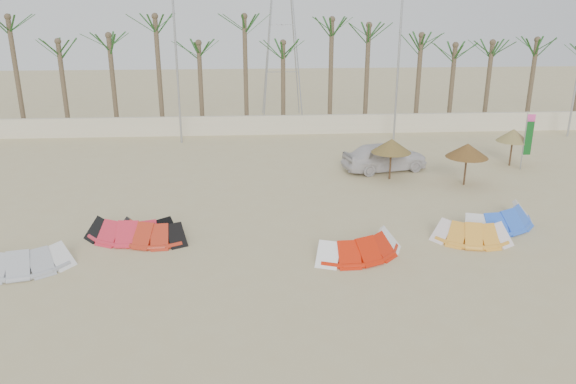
{
  "coord_description": "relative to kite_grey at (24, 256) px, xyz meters",
  "views": [
    {
      "loc": [
        -1.47,
        -15.93,
        8.93
      ],
      "look_at": [
        0.0,
        6.0,
        1.3
      ],
      "focal_mm": 35.0,
      "sensor_mm": 36.0,
      "label": 1
    }
  ],
  "objects": [
    {
      "name": "pylon",
      "position": [
        10.47,
        25.66,
        -0.42
      ],
      "size": [
        3.0,
        3.0,
        14.0
      ],
      "primitive_type": null,
      "color": "#A5A8AD",
      "rests_on": "ground"
    },
    {
      "name": "kite_blue",
      "position": [
        18.11,
        2.74,
        0.0
      ],
      "size": [
        4.1,
        2.9,
        0.9
      ],
      "color": "blue",
      "rests_on": "ground"
    },
    {
      "name": "kite_red_right",
      "position": [
        11.85,
        0.36,
        0.0
      ],
      "size": [
        3.86,
        2.66,
        0.9
      ],
      "color": "red",
      "rests_on": "ground"
    },
    {
      "name": "kite_orange",
      "position": [
        16.37,
        1.29,
        -0.0
      ],
      "size": [
        3.17,
        2.07,
        0.9
      ],
      "color": "#F5A332",
      "rests_on": "ground"
    },
    {
      "name": "ground",
      "position": [
        9.47,
        -2.34,
        -0.42
      ],
      "size": [
        120.0,
        120.0,
        0.0
      ],
      "primitive_type": "plane",
      "color": "tan",
      "rests_on": "ground"
    },
    {
      "name": "car",
      "position": [
        15.19,
        10.65,
        0.36
      ],
      "size": [
        4.87,
        2.81,
        1.56
      ],
      "primitive_type": "imported",
      "rotation": [
        0.0,
        0.0,
        1.8
      ],
      "color": "silver",
      "rests_on": "ground"
    },
    {
      "name": "flag_green",
      "position": [
        22.9,
        10.33,
        1.25
      ],
      "size": [
        0.45,
        0.04,
        2.82
      ],
      "color": "#A5A8AD",
      "rests_on": "ground"
    },
    {
      "name": "parasol_left",
      "position": [
        15.13,
        9.11,
        1.37
      ],
      "size": [
        2.06,
        2.06,
        2.14
      ],
      "color": "#4C331E",
      "rests_on": "ground"
    },
    {
      "name": "parasol_right",
      "position": [
        22.47,
        11.14,
        1.32
      ],
      "size": [
        1.81,
        1.81,
        2.09
      ],
      "color": "#4C331E",
      "rests_on": "ground"
    },
    {
      "name": "kite_red_mid",
      "position": [
        3.97,
        2.17,
        -0.0
      ],
      "size": [
        3.31,
        2.25,
        0.9
      ],
      "color": "red",
      "rests_on": "ground"
    },
    {
      "name": "lamp_b",
      "position": [
        3.51,
        17.66,
        5.35
      ],
      "size": [
        1.25,
        0.14,
        11.0
      ],
      "color": "#A5A8AD",
      "rests_on": "ground"
    },
    {
      "name": "boundary_wall",
      "position": [
        9.47,
        19.66,
        0.23
      ],
      "size": [
        60.0,
        0.3,
        1.3
      ],
      "primitive_type": "cube",
      "color": "beige",
      "rests_on": "ground"
    },
    {
      "name": "lamp_c",
      "position": [
        17.51,
        17.66,
        5.35
      ],
      "size": [
        1.25,
        0.14,
        11.0
      ],
      "color": "#A5A8AD",
      "rests_on": "ground"
    },
    {
      "name": "palm_line",
      "position": [
        10.14,
        21.16,
        6.03
      ],
      "size": [
        52.0,
        4.0,
        7.7
      ],
      "color": "brown",
      "rests_on": "ground"
    },
    {
      "name": "kite_grey",
      "position": [
        0.0,
        0.0,
        0.0
      ],
      "size": [
        3.54,
        2.14,
        0.9
      ],
      "color": "#A4A7AE",
      "rests_on": "ground"
    },
    {
      "name": "flag_pink",
      "position": [
        22.95,
        10.48,
        1.49
      ],
      "size": [
        0.45,
        0.1,
        3.21
      ],
      "color": "#A5A8AD",
      "rests_on": "ground"
    },
    {
      "name": "kite_red_left",
      "position": [
        3.25,
        2.54,
        0.0
      ],
      "size": [
        3.61,
        1.78,
        0.9
      ],
      "color": "red",
      "rests_on": "ground"
    },
    {
      "name": "parasol_mid",
      "position": [
        18.65,
        7.92,
        1.37
      ],
      "size": [
        2.1,
        2.1,
        2.14
      ],
      "color": "#4C331E",
      "rests_on": "ground"
    }
  ]
}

